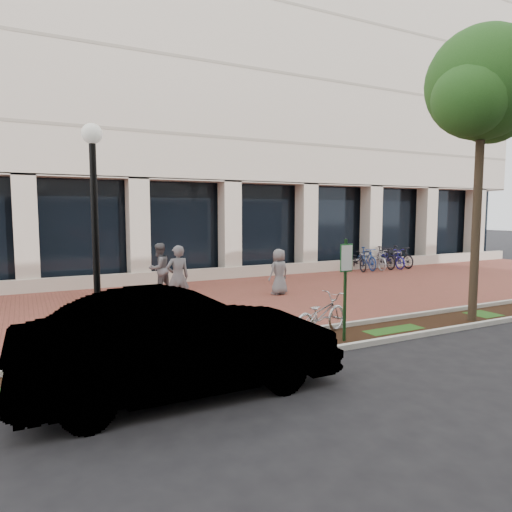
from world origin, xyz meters
name	(u,v)px	position (x,y,z in m)	size (l,w,h in m)	color
ground	(235,300)	(0.00, 0.00, 0.00)	(120.00, 120.00, 0.00)	black
brick_plaza	(235,300)	(0.00, 0.00, 0.01)	(40.00, 9.00, 0.01)	brown
planting_strip	(331,340)	(0.00, -5.25, 0.01)	(40.00, 1.50, 0.01)	black
curb_plaza_side	(312,330)	(0.00, -4.50, 0.06)	(40.00, 0.12, 0.12)	#B9B8AF
curb_street_side	(352,346)	(0.00, -6.00, 0.06)	(40.00, 0.12, 0.12)	#B9B8AF
near_office_building	(149,71)	(0.00, 10.47, 10.05)	(40.00, 12.12, 16.00)	beige
parking_sign	(346,276)	(0.20, -5.49, 1.47)	(0.34, 0.07, 2.29)	#153B19
lamppost	(95,234)	(-4.95, -4.92, 2.50)	(0.36, 0.36, 4.43)	black
street_tree	(483,92)	(4.48, -5.46, 5.93)	(3.39, 2.82, 7.54)	#443727
locked_bicycle	(321,314)	(0.04, -4.79, 0.49)	(0.64, 1.85, 0.97)	#B8B8BC
pedestrian_left	(178,277)	(-2.04, -0.40, 0.95)	(0.69, 0.45, 1.90)	slate
pedestrian_mid	(159,268)	(-1.88, 2.28, 0.90)	(0.87, 0.68, 1.79)	#5E5E63
pedestrian_right	(279,272)	(1.79, 0.19, 0.80)	(0.78, 0.51, 1.60)	slate
bollard	(277,272)	(2.83, 2.14, 0.49)	(0.12, 0.12, 0.97)	#BDBDC2
bike_rack_cluster	(379,259)	(9.79, 4.02, 0.54)	(3.60, 2.05, 1.13)	black
sedan_near_curb	(182,342)	(-3.92, -6.63, 0.83)	(1.75, 5.02, 1.65)	silver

